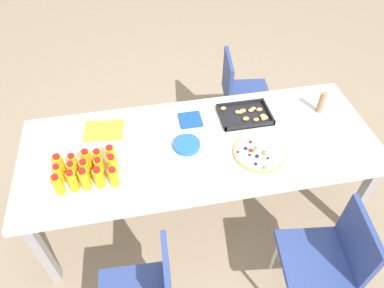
{
  "coord_description": "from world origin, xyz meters",
  "views": [
    {
      "loc": [
        -0.35,
        -1.54,
        2.4
      ],
      "look_at": [
        -0.06,
        -0.01,
        0.78
      ],
      "focal_mm": 32.88,
      "sensor_mm": 36.0,
      "label": 1
    }
  ],
  "objects_px": {
    "juice_bottle_6": "(73,171)",
    "snack_tray": "(246,115)",
    "plate_stack": "(187,145)",
    "fruit_pizza": "(259,153)",
    "juice_bottle_5": "(59,174)",
    "juice_bottle_13": "(99,159)",
    "juice_bottle_0": "(58,185)",
    "paper_folder": "(104,130)",
    "chair_near_right": "(329,255)",
    "juice_bottle_12": "(87,159)",
    "juice_bottle_8": "(100,167)",
    "juice_bottle_9": "(113,165)",
    "napkin_stack": "(190,120)",
    "juice_bottle_10": "(59,164)",
    "chair_far_right": "(240,90)",
    "juice_bottle_7": "(85,169)",
    "juice_bottle_11": "(74,163)",
    "juice_bottle_1": "(73,181)",
    "party_table": "(201,150)",
    "juice_bottle_4": "(114,177)",
    "juice_bottle_3": "(99,177)",
    "juice_bottle_2": "(85,179)",
    "juice_bottle_14": "(111,156)"
  },
  "relations": [
    {
      "from": "juice_bottle_0",
      "to": "paper_folder",
      "type": "bearing_deg",
      "value": 61.72
    },
    {
      "from": "juice_bottle_0",
      "to": "juice_bottle_8",
      "type": "distance_m",
      "value": 0.24
    },
    {
      "from": "party_table",
      "to": "juice_bottle_4",
      "type": "relative_size",
      "value": 17.09
    },
    {
      "from": "juice_bottle_0",
      "to": "napkin_stack",
      "type": "relative_size",
      "value": 0.94
    },
    {
      "from": "fruit_pizza",
      "to": "chair_far_right",
      "type": "bearing_deg",
      "value": 79.42
    },
    {
      "from": "juice_bottle_8",
      "to": "juice_bottle_9",
      "type": "bearing_deg",
      "value": 0.64
    },
    {
      "from": "juice_bottle_3",
      "to": "napkin_stack",
      "type": "distance_m",
      "value": 0.76
    },
    {
      "from": "party_table",
      "to": "fruit_pizza",
      "type": "relative_size",
      "value": 7.01
    },
    {
      "from": "chair_far_right",
      "to": "plate_stack",
      "type": "xyz_separation_m",
      "value": [
        -0.62,
        -0.82,
        0.27
      ]
    },
    {
      "from": "chair_near_right",
      "to": "fruit_pizza",
      "type": "height_order",
      "value": "chair_near_right"
    },
    {
      "from": "juice_bottle_13",
      "to": "juice_bottle_4",
      "type": "bearing_deg",
      "value": -61.06
    },
    {
      "from": "juice_bottle_2",
      "to": "juice_bottle_11",
      "type": "relative_size",
      "value": 1.12
    },
    {
      "from": "chair_near_right",
      "to": "plate_stack",
      "type": "distance_m",
      "value": 1.06
    },
    {
      "from": "chair_far_right",
      "to": "paper_folder",
      "type": "distance_m",
      "value": 1.3
    },
    {
      "from": "juice_bottle_13",
      "to": "juice_bottle_11",
      "type": "bearing_deg",
      "value": -179.92
    },
    {
      "from": "juice_bottle_10",
      "to": "plate_stack",
      "type": "height_order",
      "value": "juice_bottle_10"
    },
    {
      "from": "juice_bottle_13",
      "to": "juice_bottle_7",
      "type": "bearing_deg",
      "value": -138.65
    },
    {
      "from": "plate_stack",
      "to": "paper_folder",
      "type": "relative_size",
      "value": 0.66
    },
    {
      "from": "juice_bottle_4",
      "to": "juice_bottle_8",
      "type": "distance_m",
      "value": 0.12
    },
    {
      "from": "juice_bottle_1",
      "to": "plate_stack",
      "type": "bearing_deg",
      "value": 16.56
    },
    {
      "from": "juice_bottle_4",
      "to": "party_table",
      "type": "bearing_deg",
      "value": 21.96
    },
    {
      "from": "juice_bottle_1",
      "to": "napkin_stack",
      "type": "relative_size",
      "value": 1.0
    },
    {
      "from": "juice_bottle_1",
      "to": "juice_bottle_9",
      "type": "xyz_separation_m",
      "value": [
        0.23,
        0.08,
        -0.0
      ]
    },
    {
      "from": "juice_bottle_11",
      "to": "juice_bottle_9",
      "type": "bearing_deg",
      "value": -16.31
    },
    {
      "from": "juice_bottle_7",
      "to": "juice_bottle_9",
      "type": "height_order",
      "value": "juice_bottle_9"
    },
    {
      "from": "juice_bottle_3",
      "to": "juice_bottle_14",
      "type": "relative_size",
      "value": 0.94
    },
    {
      "from": "juice_bottle_3",
      "to": "juice_bottle_9",
      "type": "relative_size",
      "value": 0.95
    },
    {
      "from": "juice_bottle_0",
      "to": "napkin_stack",
      "type": "bearing_deg",
      "value": 28.28
    },
    {
      "from": "juice_bottle_9",
      "to": "plate_stack",
      "type": "relative_size",
      "value": 0.86
    },
    {
      "from": "juice_bottle_0",
      "to": "fruit_pizza",
      "type": "height_order",
      "value": "juice_bottle_0"
    },
    {
      "from": "snack_tray",
      "to": "paper_folder",
      "type": "height_order",
      "value": "snack_tray"
    },
    {
      "from": "juice_bottle_6",
      "to": "snack_tray",
      "type": "xyz_separation_m",
      "value": [
        1.15,
        0.34,
        -0.05
      ]
    },
    {
      "from": "chair_near_right",
      "to": "juice_bottle_5",
      "type": "height_order",
      "value": "juice_bottle_5"
    },
    {
      "from": "juice_bottle_13",
      "to": "juice_bottle_10",
      "type": "bearing_deg",
      "value": 179.8
    },
    {
      "from": "paper_folder",
      "to": "juice_bottle_4",
      "type": "bearing_deg",
      "value": -82.74
    },
    {
      "from": "party_table",
      "to": "paper_folder",
      "type": "xyz_separation_m",
      "value": [
        -0.61,
        0.24,
        0.07
      ]
    },
    {
      "from": "juice_bottle_3",
      "to": "juice_bottle_5",
      "type": "relative_size",
      "value": 1.04
    },
    {
      "from": "juice_bottle_5",
      "to": "juice_bottle_13",
      "type": "distance_m",
      "value": 0.24
    },
    {
      "from": "juice_bottle_8",
      "to": "snack_tray",
      "type": "relative_size",
      "value": 0.4
    },
    {
      "from": "juice_bottle_13",
      "to": "juice_bottle_5",
      "type": "bearing_deg",
      "value": -162.37
    },
    {
      "from": "napkin_stack",
      "to": "juice_bottle_9",
      "type": "bearing_deg",
      "value": -145.5
    },
    {
      "from": "juice_bottle_1",
      "to": "juice_bottle_13",
      "type": "height_order",
      "value": "juice_bottle_1"
    },
    {
      "from": "juice_bottle_0",
      "to": "juice_bottle_2",
      "type": "height_order",
      "value": "juice_bottle_2"
    },
    {
      "from": "plate_stack",
      "to": "fruit_pizza",
      "type": "bearing_deg",
      "value": -18.64
    },
    {
      "from": "chair_far_right",
      "to": "juice_bottle_10",
      "type": "bearing_deg",
      "value": -50.55
    },
    {
      "from": "juice_bottle_2",
      "to": "juice_bottle_13",
      "type": "height_order",
      "value": "juice_bottle_2"
    },
    {
      "from": "chair_near_right",
      "to": "juice_bottle_12",
      "type": "distance_m",
      "value": 1.52
    },
    {
      "from": "juice_bottle_1",
      "to": "fruit_pizza",
      "type": "xyz_separation_m",
      "value": [
        1.13,
        0.06,
        -0.06
      ]
    },
    {
      "from": "juice_bottle_13",
      "to": "fruit_pizza",
      "type": "bearing_deg",
      "value": -5.02
    },
    {
      "from": "snack_tray",
      "to": "juice_bottle_9",
      "type": "bearing_deg",
      "value": -159.81
    }
  ]
}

